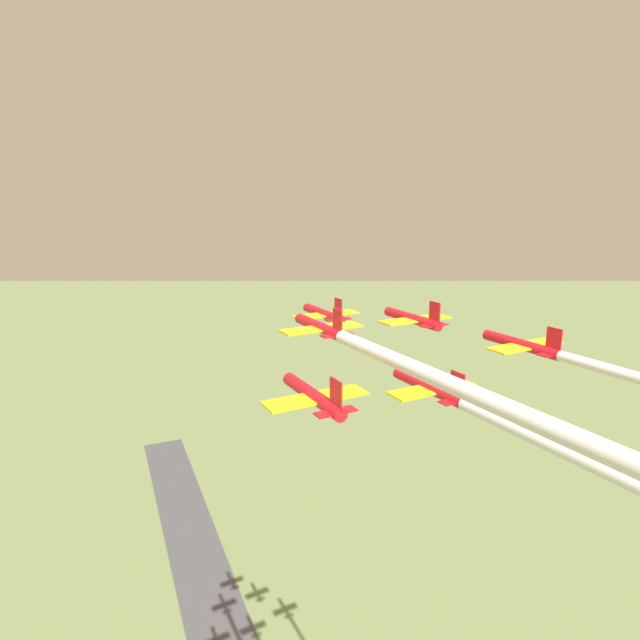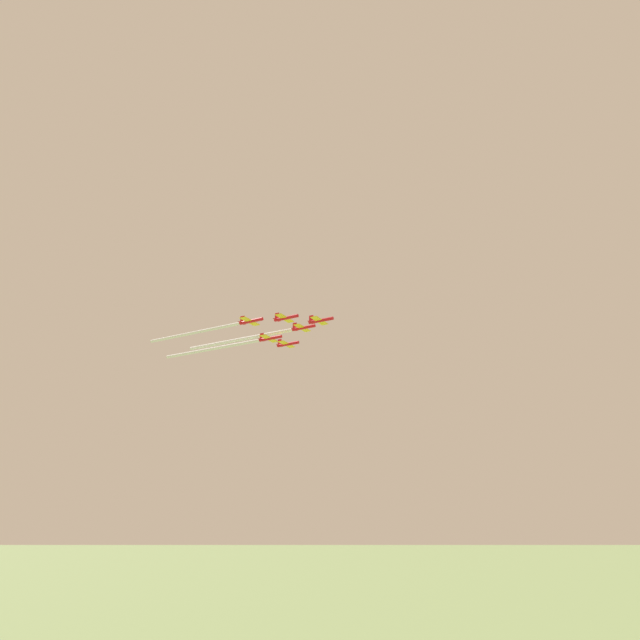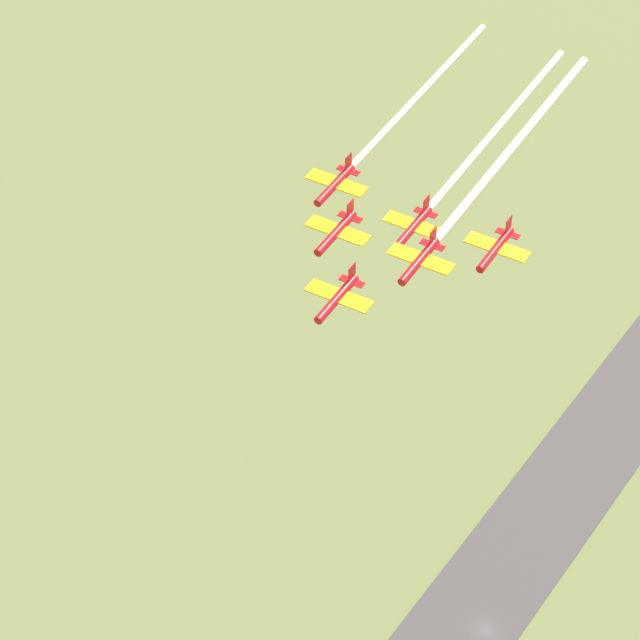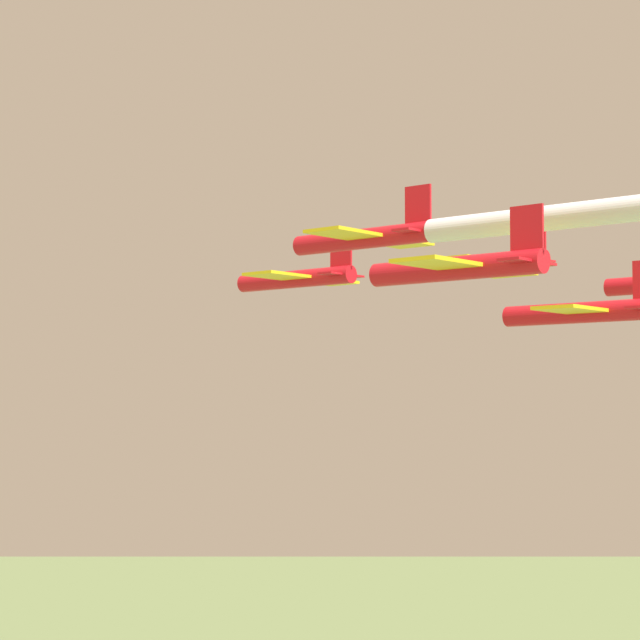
{
  "view_description": "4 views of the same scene",
  "coord_description": "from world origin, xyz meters",
  "px_view_note": "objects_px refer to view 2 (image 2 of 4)",
  "views": [
    {
      "loc": [
        23.97,
        4.51,
        140.89
      ],
      "look_at": [
        -11.09,
        -44.79,
        127.4
      ],
      "focal_mm": 28.0,
      "sensor_mm": 36.0,
      "label": 1
    },
    {
      "loc": [
        -171.51,
        -107.03,
        62.84
      ],
      "look_at": [
        -18.25,
        -49.63,
        125.78
      ],
      "focal_mm": 28.0,
      "sensor_mm": 36.0,
      "label": 2
    },
    {
      "loc": [
        40.52,
        -184.29,
        258.58
      ],
      "look_at": [
        -15.93,
        -50.09,
        124.21
      ],
      "focal_mm": 85.0,
      "sensor_mm": 36.0,
      "label": 3
    },
    {
      "loc": [
        55.51,
        -1.58,
        118.43
      ],
      "look_at": [
        -12.23,
        -45.2,
        124.18
      ],
      "focal_mm": 70.0,
      "sensor_mm": 36.0,
      "label": 4
    }
  ],
  "objects_px": {
    "jet_0": "(320,320)",
    "jet_4": "(270,338)",
    "jet_5": "(250,321)",
    "jet_2": "(285,318)",
    "jet_1": "(303,328)",
    "jet_3": "(287,344)"
  },
  "relations": [
    {
      "from": "jet_0",
      "to": "jet_4",
      "type": "distance_m",
      "value": 21.84
    },
    {
      "from": "jet_4",
      "to": "jet_5",
      "type": "bearing_deg",
      "value": 0.0
    },
    {
      "from": "jet_2",
      "to": "jet_4",
      "type": "xyz_separation_m",
      "value": [
        7.69,
        9.88,
        -4.12
      ]
    },
    {
      "from": "jet_5",
      "to": "jet_2",
      "type": "bearing_deg",
      "value": 120.47
    },
    {
      "from": "jet_1",
      "to": "jet_5",
      "type": "height_order",
      "value": "jet_1"
    },
    {
      "from": "jet_1",
      "to": "jet_4",
      "type": "bearing_deg",
      "value": -59.53
    },
    {
      "from": "jet_2",
      "to": "jet_1",
      "type": "bearing_deg",
      "value": 180.0
    },
    {
      "from": "jet_2",
      "to": "jet_3",
      "type": "relative_size",
      "value": 1.0
    },
    {
      "from": "jet_1",
      "to": "jet_2",
      "type": "bearing_deg",
      "value": -0.0
    },
    {
      "from": "jet_2",
      "to": "jet_4",
      "type": "distance_m",
      "value": 13.18
    },
    {
      "from": "jet_0",
      "to": "jet_1",
      "type": "height_order",
      "value": "jet_1"
    },
    {
      "from": "jet_0",
      "to": "jet_5",
      "type": "bearing_deg",
      "value": -59.53
    },
    {
      "from": "jet_4",
      "to": "jet_0",
      "type": "bearing_deg",
      "value": 90.0
    },
    {
      "from": "jet_0",
      "to": "jet_5",
      "type": "height_order",
      "value": "jet_0"
    },
    {
      "from": "jet_2",
      "to": "jet_0",
      "type": "bearing_deg",
      "value": 120.47
    },
    {
      "from": "jet_4",
      "to": "jet_2",
      "type": "bearing_deg",
      "value": 59.53
    },
    {
      "from": "jet_0",
      "to": "jet_4",
      "type": "relative_size",
      "value": 1.0
    },
    {
      "from": "jet_1",
      "to": "jet_4",
      "type": "relative_size",
      "value": 1.0
    },
    {
      "from": "jet_1",
      "to": "jet_2",
      "type": "height_order",
      "value": "jet_1"
    },
    {
      "from": "jet_1",
      "to": "jet_2",
      "type": "relative_size",
      "value": 1.0
    },
    {
      "from": "jet_1",
      "to": "jet_4",
      "type": "height_order",
      "value": "jet_1"
    },
    {
      "from": "jet_0",
      "to": "jet_4",
      "type": "xyz_separation_m",
      "value": [
        2.78,
        21.4,
        -3.35
      ]
    }
  ]
}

